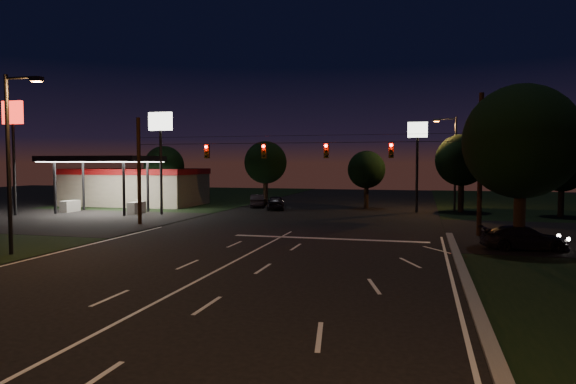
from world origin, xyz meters
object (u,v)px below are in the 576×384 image
(tree_right_near, at_px, (521,143))
(car_oncoming_b, at_px, (257,201))
(car_oncoming_a, at_px, (276,203))
(utility_pole_right, at_px, (479,236))
(car_cross, at_px, (524,238))

(tree_right_near, relative_size, car_oncoming_b, 2.17)
(tree_right_near, xyz_separation_m, car_oncoming_a, (-19.07, 19.29, -4.97))
(utility_pole_right, xyz_separation_m, car_oncoming_a, (-17.54, 14.46, 0.71))
(car_oncoming_b, bearing_deg, car_oncoming_a, 121.79)
(car_oncoming_b, bearing_deg, tree_right_near, 117.54)
(car_oncoming_a, bearing_deg, tree_right_near, 120.19)
(utility_pole_right, bearing_deg, car_cross, -69.88)
(utility_pole_right, xyz_separation_m, car_oncoming_b, (-20.20, 16.73, 0.66))
(car_oncoming_a, bearing_deg, car_oncoming_b, -55.01)
(car_oncoming_b, height_order, car_cross, car_oncoming_b)
(tree_right_near, height_order, car_cross, tree_right_near)
(tree_right_near, xyz_separation_m, car_oncoming_b, (-21.72, 21.57, -5.01))
(utility_pole_right, xyz_separation_m, tree_right_near, (1.53, -4.83, 5.68))
(utility_pole_right, relative_size, car_oncoming_a, 2.17)
(car_oncoming_a, distance_m, car_cross, 27.31)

